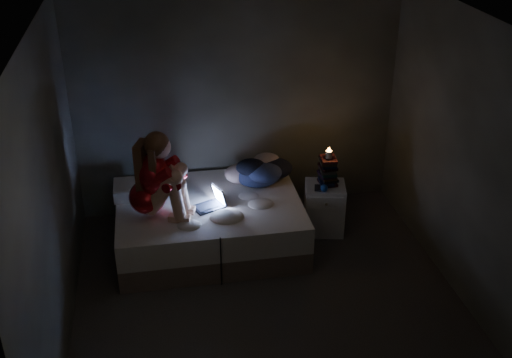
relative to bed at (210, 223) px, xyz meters
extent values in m
cube|color=#2A2724|center=(0.43, -1.10, -0.27)|extent=(3.60, 3.80, 0.02)
cube|color=silver|center=(0.43, -1.10, 2.35)|extent=(3.60, 3.80, 0.02)
cube|color=#2F322B|center=(0.43, 0.81, 1.04)|extent=(3.60, 0.02, 2.60)
cube|color=#2F322B|center=(0.43, -3.01, 1.04)|extent=(3.60, 0.02, 2.60)
cube|color=#2F322B|center=(-1.38, -1.10, 1.04)|extent=(0.02, 3.80, 2.60)
cube|color=#2F322B|center=(2.24, -1.10, 1.04)|extent=(0.02, 3.80, 2.60)
cube|color=beige|center=(-0.73, 0.28, 0.33)|extent=(0.49, 0.35, 0.14)
cube|color=silver|center=(1.27, 0.06, 0.02)|extent=(0.49, 0.46, 0.57)
cylinder|color=beige|center=(1.30, 0.09, 0.67)|extent=(0.07, 0.07, 0.08)
cube|color=black|center=(1.19, -0.01, 0.31)|extent=(0.08, 0.14, 0.01)
sphere|color=#154095|center=(1.25, -0.08, 0.34)|extent=(0.08, 0.08, 0.08)
camera|label=1|loc=(-0.50, -5.64, 3.52)|focal=43.86mm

